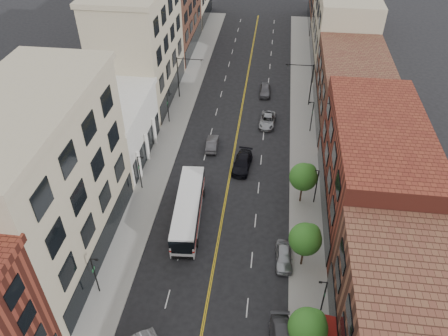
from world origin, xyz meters
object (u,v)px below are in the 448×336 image
at_px(car_lane_c, 265,90).
at_px(car_lane_a, 242,163).
at_px(car_lane_b, 267,120).
at_px(city_bus, 188,208).
at_px(car_parked_far, 284,257).
at_px(car_lane_behind, 212,143).

bearing_deg(car_lane_c, car_lane_a, -96.58).
xyz_separation_m(car_lane_b, car_lane_c, (-0.85, 9.58, 0.07)).
relative_size(car_lane_b, car_lane_c, 1.12).
xyz_separation_m(car_lane_a, car_lane_b, (2.92, 11.42, -0.09)).
xyz_separation_m(city_bus, car_parked_far, (11.31, -4.94, -1.11)).
relative_size(car_parked_far, car_lane_c, 0.96).
bearing_deg(car_lane_a, car_lane_c, 89.91).
bearing_deg(car_lane_behind, car_lane_b, -139.18).
relative_size(car_lane_behind, car_lane_a, 0.81).
distance_m(city_bus, car_lane_a, 12.08).
distance_m(city_bus, car_parked_far, 12.39).
height_order(city_bus, car_lane_b, city_bus).
height_order(car_parked_far, car_lane_c, car_lane_c).
xyz_separation_m(car_lane_behind, car_lane_b, (7.69, 7.27, -0.02)).
relative_size(city_bus, car_lane_behind, 2.84).
distance_m(car_lane_b, car_lane_c, 9.61).
relative_size(city_bus, car_parked_far, 2.84).
xyz_separation_m(car_parked_far, car_lane_behind, (-10.67, 19.83, -0.02)).
bearing_deg(car_parked_far, car_lane_behind, 115.67).
xyz_separation_m(car_parked_far, car_lane_c, (-3.83, 36.68, 0.03)).
xyz_separation_m(city_bus, car_lane_b, (8.33, 22.16, -1.15)).
height_order(car_lane_behind, car_lane_a, car_lane_a).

